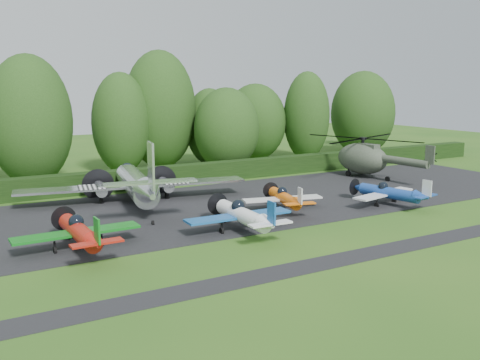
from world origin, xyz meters
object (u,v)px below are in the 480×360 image
light_plane_red (79,232)px  sign_board (368,156)px  transport_plane (137,184)px  light_plane_blue (389,193)px  helicopter (363,156)px  light_plane_white (242,215)px  light_plane_orange (284,198)px

light_plane_red → sign_board: size_ratio=2.59×
transport_plane → light_plane_red: size_ratio=2.40×
sign_board → light_plane_blue: bearing=-146.9°
light_plane_red → light_plane_blue: bearing=0.9°
light_plane_red → helicopter: bearing=20.4°
light_plane_red → helicopter: helicopter is taller
light_plane_red → light_plane_white: light_plane_white is taller
transport_plane → light_plane_white: (3.46, -12.14, -0.52)m
transport_plane → light_plane_blue: bearing=-41.1°
light_plane_white → helicopter: helicopter is taller
light_plane_red → light_plane_white: bearing=-5.4°
light_plane_orange → light_plane_blue: light_plane_blue is taller
light_plane_white → light_plane_blue: size_ratio=1.12×
light_plane_blue → sign_board: 22.40m
transport_plane → light_plane_white: bearing=-84.2°
helicopter → sign_board: (6.18, 5.63, -1.16)m
light_plane_blue → sign_board: size_ratio=2.32×
light_plane_orange → helicopter: 18.92m
transport_plane → light_plane_red: transport_plane is taller
light_plane_white → light_plane_blue: light_plane_white is taller
light_plane_white → sign_board: size_ratio=2.60×
helicopter → light_plane_white: bearing=-145.9°
light_plane_red → light_plane_white: 11.04m
light_plane_red → light_plane_orange: bearing=10.2°
light_plane_red → light_plane_blue: size_ratio=1.12×
transport_plane → light_plane_blue: size_ratio=2.68×
light_plane_red → sign_board: (40.05, 17.11, -0.05)m
light_plane_red → transport_plane: bearing=56.9°
light_plane_white → helicopter: bearing=27.6°
light_plane_white → sign_board: 34.46m
light_plane_blue → helicopter: bearing=68.3°
sign_board → light_plane_orange: bearing=-165.7°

